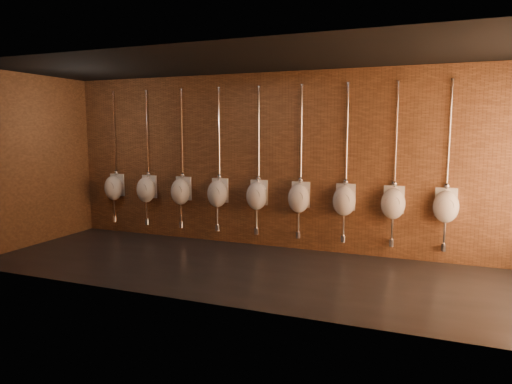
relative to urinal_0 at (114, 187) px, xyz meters
The scene contains 11 objects.
ground 3.87m from the urinal_0, 21.30° to the right, with size 8.50×8.50×0.00m, color black.
room_shell 3.88m from the urinal_0, 21.30° to the right, with size 8.54×3.04×3.22m.
urinal_0 is the anchor object (origin of this frame).
urinal_1 0.81m from the urinal_0, ahead, with size 0.40×0.35×2.72m.
urinal_2 1.62m from the urinal_0, ahead, with size 0.40×0.35×2.72m.
urinal_3 2.42m from the urinal_0, ahead, with size 0.40×0.35×2.72m.
urinal_4 3.23m from the urinal_0, ahead, with size 0.40×0.35×2.72m.
urinal_5 4.04m from the urinal_0, ahead, with size 0.40×0.35×2.72m.
urinal_6 4.85m from the urinal_0, ahead, with size 0.40×0.35×2.72m.
urinal_7 5.66m from the urinal_0, ahead, with size 0.40×0.35×2.72m.
urinal_8 6.46m from the urinal_0, ahead, with size 0.40×0.35×2.72m.
Camera 1 is at (2.78, -6.40, 2.17)m, focal length 32.00 mm.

